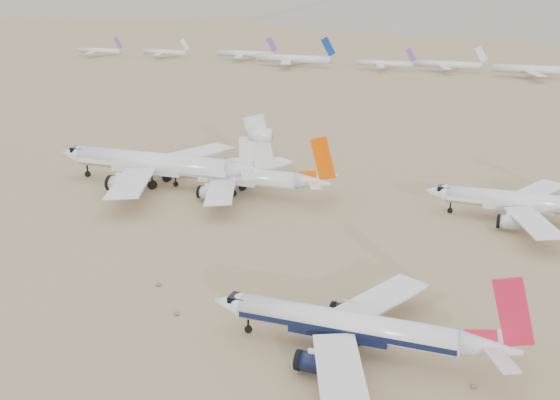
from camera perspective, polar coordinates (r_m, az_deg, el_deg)
name	(u,v)px	position (r m, az deg, el deg)	size (l,w,h in m)	color
ground	(294,359)	(101.32, 1.17, -12.76)	(7000.00, 7000.00, 0.00)	olive
main_airliner	(359,327)	(101.09, 6.45, -10.24)	(43.25, 42.25, 15.26)	silver
row2_gold_tail	(533,203)	(162.04, 19.87, -0.23)	(44.43, 43.45, 15.82)	silver
row2_orange_tail	(240,176)	(172.73, -3.31, 1.95)	(45.79, 44.79, 16.33)	silver
row2_white_trijet	(164,163)	(181.28, -9.41, 2.95)	(58.30, 56.98, 20.66)	silver
distant_storage_row	(462,65)	(409.98, 14.59, 10.56)	(513.62, 61.44, 15.92)	silver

